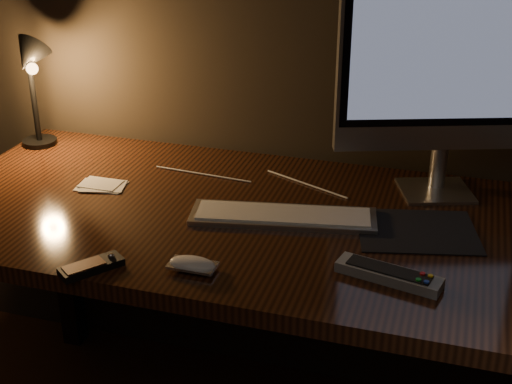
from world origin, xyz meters
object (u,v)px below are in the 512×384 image
(keyboard, at_px, (283,216))
(mouse, at_px, (193,266))
(tv_remote, at_px, (389,274))
(desk, at_px, (264,249))
(desk_lamp, at_px, (31,72))
(media_remote, at_px, (91,266))
(monitor, at_px, (450,65))

(keyboard, height_order, mouse, mouse)
(keyboard, distance_m, tv_remote, 0.33)
(desk, xyz_separation_m, desk_lamp, (-0.72, 0.16, 0.35))
(desk, height_order, media_remote, media_remote)
(desk, relative_size, tv_remote, 7.36)
(media_remote, bearing_deg, mouse, -35.72)
(keyboard, xyz_separation_m, media_remote, (-0.31, -0.33, 0.00))
(mouse, distance_m, media_remote, 0.20)
(keyboard, xyz_separation_m, desk_lamp, (-0.78, 0.23, 0.22))
(desk, distance_m, keyboard, 0.17)
(desk, distance_m, monitor, 0.63)
(mouse, xyz_separation_m, media_remote, (-0.20, -0.06, -0.00))
(mouse, height_order, desk_lamp, desk_lamp)
(tv_remote, bearing_deg, monitor, 95.40)
(monitor, distance_m, media_remote, 0.92)
(monitor, height_order, tv_remote, monitor)
(keyboard, bearing_deg, monitor, 26.67)
(desk, height_order, keyboard, keyboard)
(monitor, bearing_deg, desk_lamp, 161.54)
(mouse, distance_m, tv_remote, 0.39)
(monitor, relative_size, keyboard, 1.28)
(keyboard, height_order, desk_lamp, desk_lamp)
(desk_lamp, bearing_deg, tv_remote, -39.06)
(mouse, bearing_deg, tv_remote, 12.01)
(keyboard, distance_m, media_remote, 0.46)
(desk, height_order, desk_lamp, desk_lamp)
(mouse, relative_size, tv_remote, 0.45)
(monitor, height_order, mouse, monitor)
(desk, height_order, tv_remote, tv_remote)
(desk, bearing_deg, tv_remote, -38.46)
(desk, bearing_deg, keyboard, -47.23)
(desk_lamp, bearing_deg, keyboard, -33.44)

